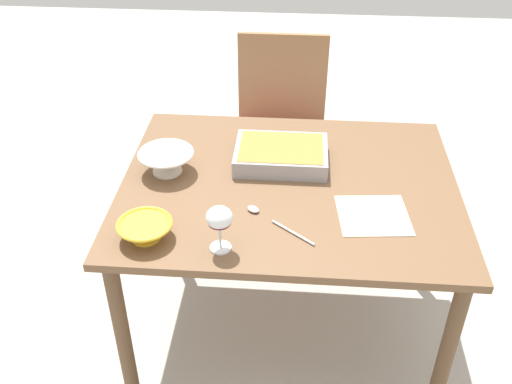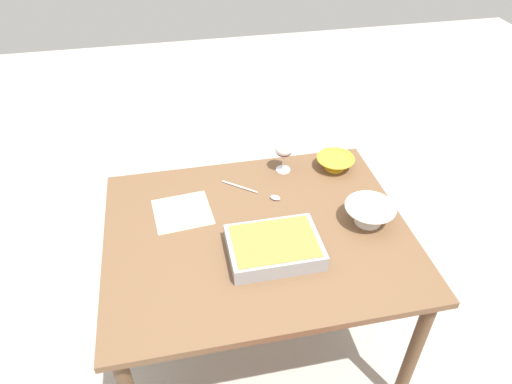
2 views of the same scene
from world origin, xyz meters
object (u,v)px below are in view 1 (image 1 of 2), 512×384
(small_bowl, at_px, (166,161))
(wine_glass, at_px, (219,220))
(casserole_dish, at_px, (281,154))
(mixing_bowl, at_px, (145,229))
(chair, at_px, (281,123))
(napkin, at_px, (373,215))
(serving_spoon, at_px, (268,218))
(dining_table, at_px, (288,202))

(small_bowl, bearing_deg, wine_glass, -58.87)
(casserole_dish, relative_size, mixing_bowl, 1.95)
(chair, bearing_deg, wine_glass, -96.34)
(chair, bearing_deg, napkin, -71.33)
(mixing_bowl, bearing_deg, casserole_dish, 49.75)
(mixing_bowl, xyz_separation_m, small_bowl, (-0.01, 0.38, 0.01))
(chair, relative_size, mixing_bowl, 5.28)
(napkin, bearing_deg, serving_spoon, -172.35)
(casserole_dish, height_order, serving_spoon, casserole_dish)
(wine_glass, height_order, small_bowl, wine_glass)
(small_bowl, relative_size, serving_spoon, 0.87)
(dining_table, relative_size, mixing_bowl, 6.81)
(chair, relative_size, casserole_dish, 2.71)
(serving_spoon, xyz_separation_m, napkin, (0.34, 0.05, -0.01))
(dining_table, distance_m, wine_glass, 0.46)
(mixing_bowl, bearing_deg, serving_spoon, 18.41)
(casserole_dish, bearing_deg, mixing_bowl, -130.25)
(serving_spoon, relative_size, napkin, 1.01)
(wine_glass, distance_m, small_bowl, 0.48)
(dining_table, height_order, napkin, napkin)
(small_bowl, bearing_deg, serving_spoon, -33.68)
(dining_table, relative_size, casserole_dish, 3.50)
(wine_glass, bearing_deg, casserole_dish, 72.18)
(chair, bearing_deg, mixing_bowl, -107.47)
(casserole_dish, xyz_separation_m, napkin, (0.31, -0.30, -0.04))
(casserole_dish, xyz_separation_m, mixing_bowl, (-0.40, -0.47, -0.00))
(dining_table, relative_size, wine_glass, 7.78)
(chair, distance_m, mixing_bowl, 1.26)
(serving_spoon, bearing_deg, chair, 89.93)
(chair, distance_m, serving_spoon, 1.08)
(dining_table, bearing_deg, casserole_dish, 105.03)
(dining_table, xyz_separation_m, mixing_bowl, (-0.43, -0.34, 0.12))
(casserole_dish, xyz_separation_m, small_bowl, (-0.41, -0.09, 0.01))
(small_bowl, bearing_deg, napkin, -15.98)
(casserole_dish, height_order, napkin, casserole_dish)
(small_bowl, height_order, serving_spoon, small_bowl)
(chair, height_order, napkin, chair)
(chair, xyz_separation_m, wine_glass, (-0.13, -1.21, 0.33))
(wine_glass, height_order, serving_spoon, wine_glass)
(chair, height_order, mixing_bowl, chair)
(chair, xyz_separation_m, mixing_bowl, (-0.37, -1.18, 0.26))
(dining_table, xyz_separation_m, small_bowl, (-0.44, 0.04, 0.13))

